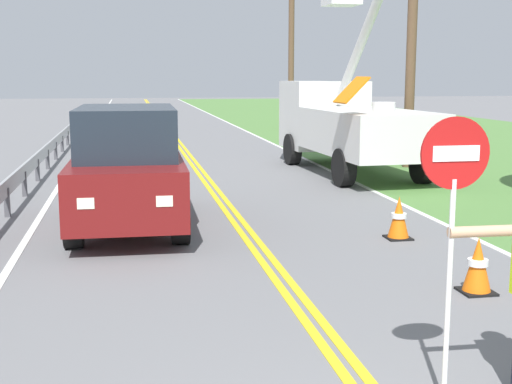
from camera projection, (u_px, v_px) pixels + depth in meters
name	position (u px, v px, depth m)	size (l,w,h in m)	color
grass_verge_right	(510.00, 149.00, 25.01)	(16.00, 110.00, 0.01)	#517F3D
centerline_yellow_left	(185.00, 156.00, 22.93)	(0.11, 110.00, 0.01)	yellow
centerline_yellow_right	(191.00, 156.00, 22.96)	(0.11, 110.00, 0.01)	yellow
edge_line_right	(294.00, 154.00, 23.59)	(0.12, 110.00, 0.01)	silver
edge_line_left	(76.00, 158.00, 22.30)	(0.12, 110.00, 0.01)	silver
stop_sign_paddle	(453.00, 197.00, 5.35)	(0.56, 0.04, 2.33)	silver
utility_bucket_truck	(347.00, 120.00, 19.08)	(2.67, 6.92, 5.33)	silver
oncoming_suv_nearest	(128.00, 167.00, 12.08)	(1.98, 4.64, 2.10)	maroon
utility_pole_near	(413.00, 15.00, 19.49)	(1.80, 0.28, 8.25)	brown
utility_pole_mid	(291.00, 47.00, 33.66)	(1.80, 0.28, 7.64)	brown
traffic_cone_lead	(478.00, 266.00, 8.47)	(0.40, 0.40, 0.70)	orange
traffic_cone_mid	(399.00, 219.00, 11.29)	(0.40, 0.40, 0.70)	orange
guardrail_left_shoulder	(31.00, 166.00, 16.32)	(0.10, 32.00, 0.71)	#9EA0A3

